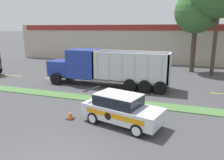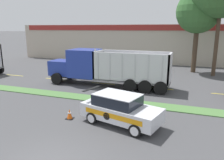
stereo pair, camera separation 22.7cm
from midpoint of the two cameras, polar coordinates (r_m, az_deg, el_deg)
The scene contains 10 objects.
grass_verge at distance 15.99m, azimuth 1.24°, elevation -5.52°, with size 120.00×1.32×0.06m, color #517F42.
centre_line_2 at distance 27.00m, azimuth -23.82°, elevation 1.13°, with size 2.40×0.14×0.01m, color yellow.
centre_line_3 at distance 23.64m, azimuth -14.27°, elevation 0.26°, with size 2.40×0.14×0.01m, color yellow.
centre_line_4 at distance 21.14m, azimuth -2.03°, elevation -0.87°, with size 2.40×0.14×0.01m, color yellow.
centre_line_5 at distance 19.83m, azimuth 12.62°, elevation -2.16°, with size 2.40×0.14×0.01m, color yellow.
dump_truck_lead at distance 20.38m, azimuth -3.84°, elevation 3.26°, with size 11.47×2.67×3.45m.
rally_car at distance 12.14m, azimuth 2.68°, elevation -7.53°, with size 4.73×2.91×1.73m.
traffic_cone at distance 13.20m, azimuth -10.55°, elevation -8.74°, with size 0.41×0.41×0.59m.
store_building_backdrop at distance 39.41m, azimuth 6.85°, elevation 9.91°, with size 38.25×12.10×5.73m.
tree_behind_left at distance 28.02m, azimuth 21.90°, elevation 17.21°, with size 4.95×4.95×10.78m.
Camera 2 is at (4.92, -6.14, 5.22)m, focal length 35.00 mm.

